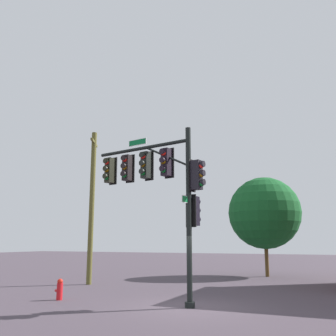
% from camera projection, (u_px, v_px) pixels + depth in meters
% --- Properties ---
extents(ground_plane, '(120.00, 120.00, 0.00)m').
position_uv_depth(ground_plane, '(190.00, 308.00, 13.37)').
color(ground_plane, '#453A44').
extents(signal_pole_assembly, '(5.21, 1.54, 6.63)m').
position_uv_depth(signal_pole_assembly, '(160.00, 181.00, 15.06)').
color(signal_pole_assembly, black).
rests_on(signal_pole_assembly, ground_plane).
extents(utility_pole, '(0.88, 1.68, 8.58)m').
position_uv_depth(utility_pole, '(92.00, 203.00, 21.44)').
color(utility_pole, brown).
rests_on(utility_pole, ground_plane).
extents(fire_hydrant, '(0.33, 0.24, 0.83)m').
position_uv_depth(fire_hydrant, '(60.00, 289.00, 15.21)').
color(fire_hydrant, red).
rests_on(fire_hydrant, ground_plane).
extents(tree_near, '(4.90, 4.90, 6.68)m').
position_uv_depth(tree_near, '(264.00, 213.00, 25.97)').
color(tree_near, brown).
rests_on(tree_near, ground_plane).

